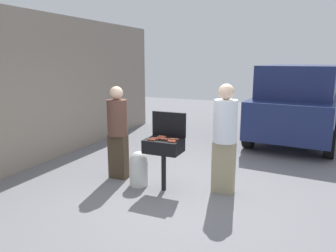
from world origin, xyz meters
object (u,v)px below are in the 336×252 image
hot_dog_10 (172,141)px  person_right (225,135)px  hot_dog_7 (154,139)px  propane_tank (139,168)px  hot_dog_2 (163,138)px  hot_dog_4 (171,139)px  bbq_grill (164,148)px  hot_dog_9 (171,142)px  hot_dog_0 (161,137)px  hot_dog_1 (164,139)px  hot_dog_6 (175,139)px  hot_dog_3 (156,138)px  person_left (118,129)px  hot_dog_8 (151,140)px  hot_dog_5 (163,136)px  parked_minivan (298,102)px

hot_dog_10 → person_right: (0.75, 0.39, 0.08)m
hot_dog_7 → propane_tank: size_ratio=0.21×
hot_dog_2 → hot_dog_4: bearing=-2.9°
hot_dog_7 → bbq_grill: bearing=29.8°
hot_dog_9 → hot_dog_10: 0.06m
hot_dog_0 → hot_dog_9: same height
hot_dog_1 → hot_dog_6: size_ratio=1.00×
hot_dog_7 → hot_dog_10: size_ratio=1.00×
hot_dog_3 → person_left: person_left is taller
hot_dog_8 → person_right: 1.18m
hot_dog_3 → hot_dog_1: bearing=-0.2°
hot_dog_6 → propane_tank: 0.88m
hot_dog_5 → parked_minivan: bearing=66.8°
hot_dog_3 → hot_dog_7: same height
hot_dog_5 → hot_dog_0: bearing=-94.8°
hot_dog_0 → hot_dog_4: 0.23m
hot_dog_5 → person_right: (1.02, 0.18, 0.08)m
parked_minivan → hot_dog_9: bearing=75.6°
bbq_grill → hot_dog_0: size_ratio=6.80×
person_right → hot_dog_6: bearing=15.8°
person_right → parked_minivan: 4.46m
hot_dog_4 → hot_dog_10: size_ratio=1.00×
hot_dog_10 → hot_dog_1: bearing=163.3°
hot_dog_0 → hot_dog_2: bearing=-37.8°
hot_dog_4 → person_right: size_ratio=0.07×
person_right → hot_dog_9: bearing=26.8°
hot_dog_9 → hot_dog_10: (-0.01, 0.06, 0.00)m
hot_dog_9 → parked_minivan: (1.68, 4.81, 0.13)m
hot_dog_9 → parked_minivan: parked_minivan is taller
hot_dog_3 → hot_dog_4: same height
hot_dog_7 → hot_dog_8: (-0.02, -0.08, 0.00)m
hot_dog_2 → propane_tank: size_ratio=0.21×
hot_dog_3 → person_right: size_ratio=0.07×
hot_dog_5 → bbq_grill: bearing=-58.7°
hot_dog_0 → hot_dog_6: size_ratio=1.00×
hot_dog_10 → person_left: 1.22m
hot_dog_9 → hot_dog_10: same height
hot_dog_2 → person_left: size_ratio=0.08×
hot_dog_6 → hot_dog_4: bearing=-146.0°
hot_dog_6 → hot_dog_7: same height
hot_dog_10 → propane_tank: (-0.67, 0.09, -0.58)m
hot_dog_4 → hot_dog_3: bearing=-172.2°
hot_dog_1 → hot_dog_3: same height
hot_dog_2 → hot_dog_3: 0.12m
hot_dog_8 → person_left: 0.92m
hot_dog_3 → hot_dog_10: same height
hot_dog_2 → hot_dog_6: size_ratio=1.00×
propane_tank → hot_dog_2: bearing=0.2°
bbq_grill → person_right: size_ratio=0.49×
person_right → propane_tank: bearing=7.8°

